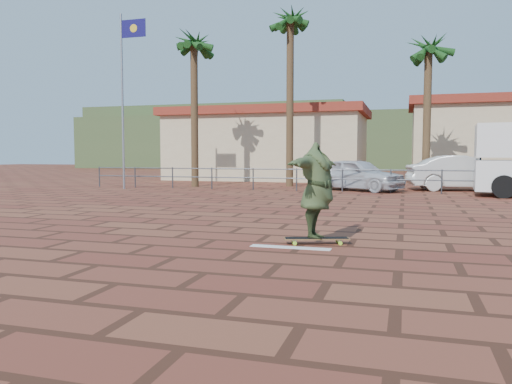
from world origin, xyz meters
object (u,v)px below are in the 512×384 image
longboard (317,239)px  car_white (463,173)px  skateboarder (317,190)px  car_silver (357,174)px

longboard → car_white: size_ratio=0.25×
skateboarder → car_white: bearing=-4.5°
car_white → car_silver: bearing=96.2°
skateboarder → car_silver: bearing=12.4°
longboard → skateboarder: bearing=72.1°
longboard → car_silver: 13.76m
skateboarder → longboard: bearing=-169.8°
longboard → car_silver: size_ratio=0.28×
longboard → car_white: bearing=57.4°
car_silver → car_white: size_ratio=0.89×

